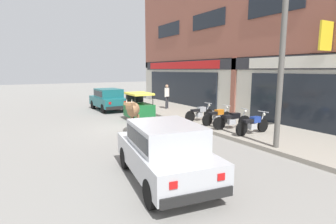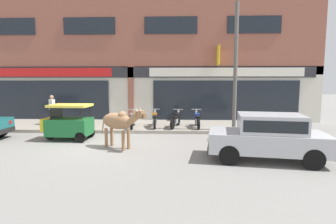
# 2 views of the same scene
# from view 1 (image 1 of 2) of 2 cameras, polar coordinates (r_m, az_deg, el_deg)

# --- Properties ---
(ground_plane) EXTENTS (90.00, 90.00, 0.00)m
(ground_plane) POSITION_cam_1_polar(r_m,az_deg,el_deg) (12.39, -6.37, -3.57)
(ground_plane) COLOR gray
(sidewalk) EXTENTS (19.00, 3.78, 0.15)m
(sidewalk) POSITION_cam_1_polar(r_m,az_deg,el_deg) (14.49, 8.52, -1.43)
(sidewalk) COLOR gray
(sidewalk) RESTS_ON ground
(shop_building) EXTENTS (23.00, 1.40, 9.67)m
(shop_building) POSITION_cam_1_polar(r_m,az_deg,el_deg) (15.81, 15.23, 15.81)
(shop_building) COLOR #8E5142
(shop_building) RESTS_ON ground
(cow) EXTENTS (1.91, 1.35, 1.61)m
(cow) POSITION_cam_1_polar(r_m,az_deg,el_deg) (11.32, -7.62, 0.38)
(cow) COLOR #936B47
(cow) RESTS_ON ground
(car_0) EXTENTS (3.77, 2.12, 1.46)m
(car_0) POSITION_cam_1_polar(r_m,az_deg,el_deg) (6.44, -0.74, -8.06)
(car_0) COLOR black
(car_0) RESTS_ON ground
(car_1) EXTENTS (3.65, 1.68, 1.46)m
(car_1) POSITION_cam_1_polar(r_m,az_deg,el_deg) (18.17, -12.87, 2.93)
(car_1) COLOR black
(car_1) RESTS_ON ground
(auto_rickshaw) EXTENTS (2.01, 1.21, 1.52)m
(auto_rickshaw) POSITION_cam_1_polar(r_m,az_deg,el_deg) (14.16, -6.47, 0.76)
(auto_rickshaw) COLOR black
(auto_rickshaw) RESTS_ON ground
(motorcycle_0) EXTENTS (0.52, 1.81, 0.88)m
(motorcycle_0) POSITION_cam_1_polar(r_m,az_deg,el_deg) (13.36, 6.88, -0.28)
(motorcycle_0) COLOR black
(motorcycle_0) RESTS_ON sidewalk
(motorcycle_1) EXTENTS (0.52, 1.81, 0.88)m
(motorcycle_1) POSITION_cam_1_polar(r_m,az_deg,el_deg) (12.63, 10.62, -0.92)
(motorcycle_1) COLOR black
(motorcycle_1) RESTS_ON sidewalk
(motorcycle_2) EXTENTS (0.67, 1.79, 0.88)m
(motorcycle_2) POSITION_cam_1_polar(r_m,az_deg,el_deg) (11.82, 13.79, -1.72)
(motorcycle_2) COLOR black
(motorcycle_2) RESTS_ON sidewalk
(motorcycle_3) EXTENTS (0.52, 1.81, 0.88)m
(motorcycle_3) POSITION_cam_1_polar(r_m,az_deg,el_deg) (11.10, 17.96, -2.61)
(motorcycle_3) COLOR black
(motorcycle_3) RESTS_ON sidewalk
(pedestrian) EXTENTS (0.32, 0.45, 1.60)m
(pedestrian) POSITION_cam_1_polar(r_m,az_deg,el_deg) (17.40, -0.25, 3.96)
(pedestrian) COLOR #2D2D33
(pedestrian) RESTS_ON sidewalk
(utility_pole) EXTENTS (0.18, 0.18, 5.95)m
(utility_pole) POSITION_cam_1_polar(r_m,az_deg,el_deg) (9.23, 23.55, 10.96)
(utility_pole) COLOR #595651
(utility_pole) RESTS_ON sidewalk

